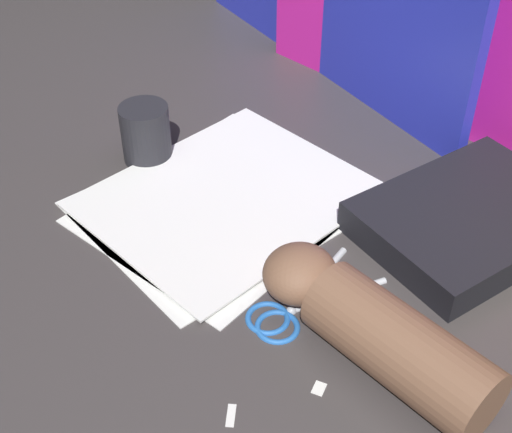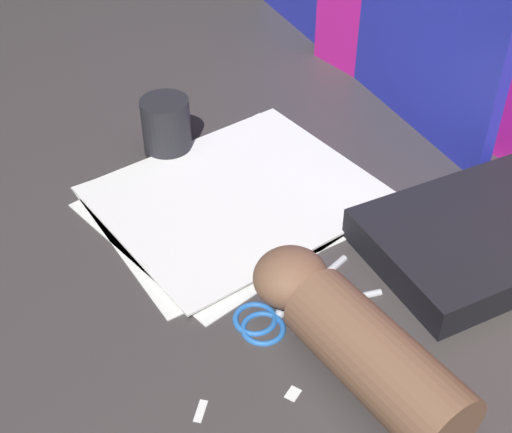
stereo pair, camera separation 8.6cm
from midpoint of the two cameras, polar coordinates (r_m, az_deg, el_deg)
ground_plane at (r=0.90m, az=-2.08°, el=-3.75°), size 6.00×6.00×0.00m
paper_stack at (r=0.99m, az=-4.90°, el=1.24°), size 0.33×0.39×0.01m
book_closed at (r=0.95m, az=14.31°, el=-0.28°), size 0.25×0.31×0.04m
scissors at (r=0.83m, az=-0.00°, el=-7.43°), size 0.09×0.19×0.01m
hand_forearm at (r=0.77m, az=6.24°, el=-9.04°), size 0.30×0.10×0.08m
paper_scrap_near at (r=0.75m, az=-5.43°, el=-15.72°), size 0.02×0.03×0.00m
paper_scrap_mid at (r=0.77m, az=1.78°, el=-13.73°), size 0.02×0.02×0.00m
mug at (r=1.07m, az=-11.12°, el=6.45°), size 0.07×0.07×0.09m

